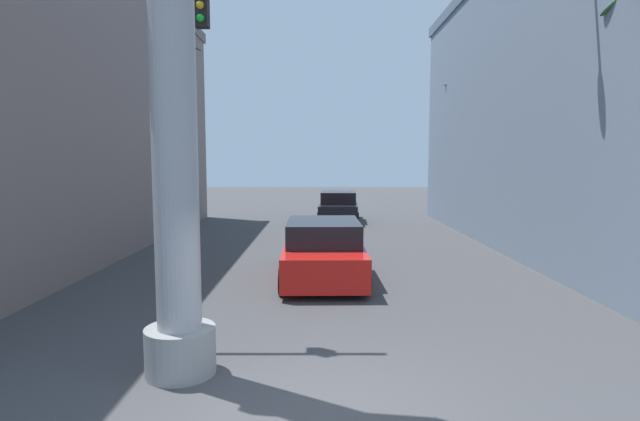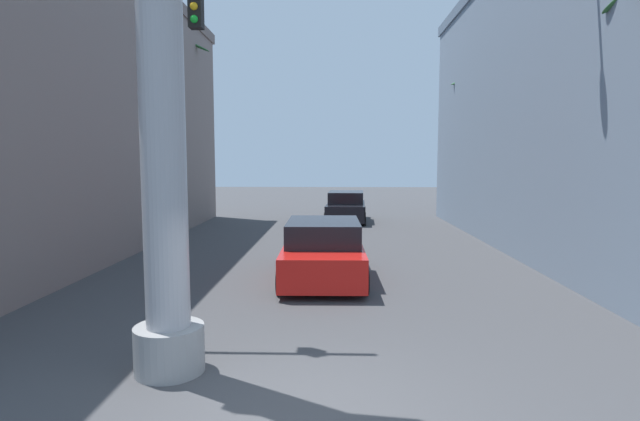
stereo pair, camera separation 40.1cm
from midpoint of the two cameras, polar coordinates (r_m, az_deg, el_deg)
ground_plane at (r=16.14m, az=1.17°, el=-5.53°), size 89.29×89.29×0.00m
building_left at (r=19.87m, az=-30.64°, el=10.37°), size 8.03×22.64×10.05m
building_right at (r=20.10m, az=32.78°, el=10.87°), size 8.53×23.15×10.51m
street_lamp at (r=13.57m, az=31.88°, el=10.77°), size 2.48×0.28×7.55m
traffic_light_mast at (r=10.83m, az=-29.93°, el=12.43°), size 6.01×0.32×6.41m
car_lead at (r=13.36m, az=1.24°, el=-4.66°), size 2.22×4.73×1.56m
car_far at (r=26.00m, az=3.44°, el=0.37°), size 2.24×4.68×1.56m
palm_tree_far_right at (r=26.31m, az=17.39°, el=8.68°), size 2.52×2.44×7.37m
palm_tree_far_left at (r=25.76m, az=-15.22°, el=10.09°), size 2.85×2.97×9.11m
pedestrian_far_left at (r=21.66m, az=-17.08°, el=-0.17°), size 0.48×0.48×1.75m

